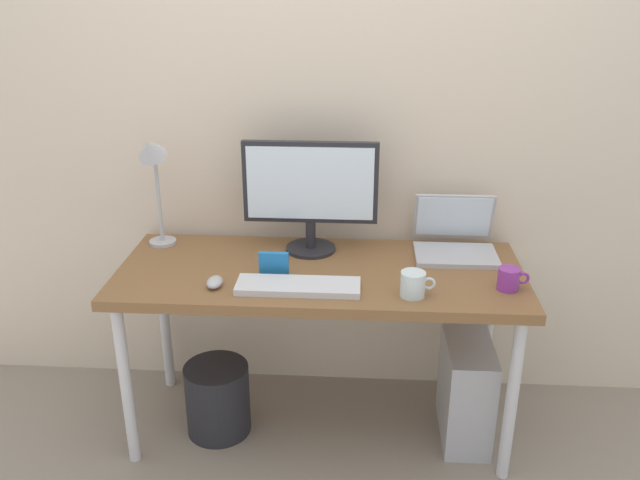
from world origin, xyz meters
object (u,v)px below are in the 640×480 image
Objects in this scene: photo_frame at (274,263)px; desk at (320,284)px; mouse at (215,282)px; keyboard at (298,286)px; glass_cup at (413,284)px; wastebasket at (218,399)px; computer_tower at (466,390)px; desk_lamp at (153,166)px; coffee_mug at (509,279)px; laptop at (455,239)px; monitor at (310,190)px.

desk is at bearing 20.63° from photo_frame.
mouse is at bearing -155.05° from desk.
keyboard is at bearing -0.49° from mouse.
glass_cup reaches higher than wastebasket.
glass_cup is at bearing -144.35° from computer_tower.
desk_lamp is 1.41m from coffee_mug.
desk_lamp reaches higher than desk.
wastebasket is at bearing -43.19° from desk_lamp.
desk_lamp is at bearing 170.95° from computer_tower.
laptop is (0.53, 0.20, 0.12)m from desk.
desk_lamp reaches higher than computer_tower.
coffee_mug is 0.35m from glass_cup.
glass_cup is (0.40, -0.02, 0.03)m from keyboard.
photo_frame is at bearing 132.19° from keyboard.
monitor is (-0.05, 0.18, 0.32)m from desk.
monitor reaches higher than wastebasket.
desk is at bearing -159.08° from laptop.
wastebasket is at bearing -177.89° from computer_tower.
mouse reaches higher than wastebasket.
monitor is at bearing 157.22° from coffee_mug.
coffee_mug is at bearing -22.78° from monitor.
computer_tower is at bearing 35.65° from glass_cup.
monitor reaches higher than computer_tower.
laptop is 0.76× the size of computer_tower.
mouse is (-0.30, 0.00, 0.01)m from keyboard.
coffee_mug is 0.27× the size of computer_tower.
laptop is 0.73× the size of keyboard.
computer_tower is at bearing -74.68° from laptop.
coffee_mug reaches higher than mouse.
mouse is at bearing -132.06° from monitor.
mouse is at bearing -151.68° from photo_frame.
photo_frame reaches higher than keyboard.
glass_cup is at bearing -2.19° from mouse.
photo_frame is at bearing -159.37° from desk.
laptop is 0.74m from photo_frame.
photo_frame is (0.50, -0.24, -0.29)m from desk_lamp.
keyboard is 3.92× the size of coffee_mug.
photo_frame is at bearing 28.32° from mouse.
computer_tower is at bearing 130.50° from coffee_mug.
glass_cup reaches higher than mouse.
coffee_mug is 1.25m from wastebasket.
desk is at bearing 24.95° from mouse.
desk_lamp is at bearing 136.81° from wastebasket.
laptop is at bearing 64.48° from glass_cup.
coffee_mug reaches higher than keyboard.
photo_frame is 0.66m from wastebasket.
coffee_mug is at bearing -49.50° from computer_tower.
photo_frame is at bearing -1.86° from wastebasket.
desk is 0.58m from laptop.
laptop is 2.85× the size of coffee_mug.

